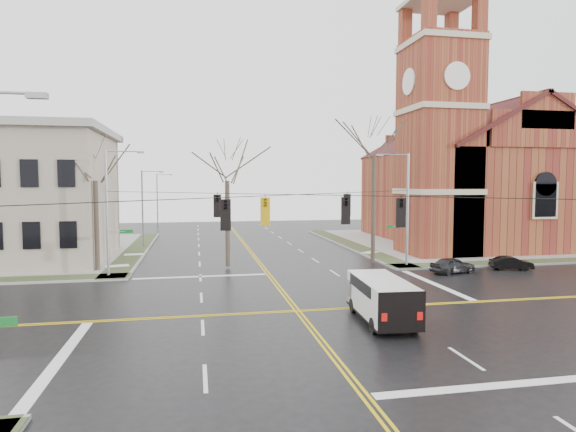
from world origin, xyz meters
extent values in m
plane|color=black|center=(0.00, 0.00, 0.00)|extent=(120.00, 120.00, 0.00)
cube|color=gray|center=(25.00, 25.00, 0.07)|extent=(30.00, 30.00, 0.15)
cube|color=#303E22|center=(11.20, 25.00, 0.15)|extent=(2.00, 30.00, 0.02)
cube|color=#303E22|center=(25.00, 11.20, 0.15)|extent=(30.00, 2.00, 0.02)
cube|color=#303E22|center=(-11.20, 25.00, 0.15)|extent=(2.00, 30.00, 0.02)
cube|color=gold|center=(-0.12, 0.00, 0.01)|extent=(0.12, 100.00, 0.01)
cube|color=gold|center=(0.12, 0.00, 0.01)|extent=(0.12, 100.00, 0.01)
cube|color=gold|center=(0.00, -0.12, 0.01)|extent=(100.00, 0.12, 0.01)
cube|color=gold|center=(0.00, 0.12, 0.01)|extent=(100.00, 0.12, 0.01)
cube|color=silver|center=(5.00, -10.50, 0.01)|extent=(9.50, 0.50, 0.01)
cube|color=silver|center=(-5.00, 10.50, 0.01)|extent=(9.50, 0.50, 0.01)
cube|color=silver|center=(-10.50, -5.00, 0.01)|extent=(0.50, 9.50, 0.01)
cube|color=silver|center=(10.50, 5.00, 0.01)|extent=(0.50, 9.50, 0.01)
cube|color=maroon|center=(17.00, 17.00, 10.00)|extent=(6.00, 6.00, 20.00)
cube|color=#BCAE90|center=(17.00, 17.00, 19.50)|extent=(6.30, 6.30, 0.50)
cylinder|color=silver|center=(17.00, 13.95, 16.00)|extent=(2.40, 0.15, 2.40)
cylinder|color=silver|center=(13.95, 17.00, 16.00)|extent=(0.15, 2.40, 2.40)
cube|color=maroon|center=(26.00, 26.00, 5.00)|extent=(18.00, 24.00, 10.00)
cube|color=maroon|center=(16.80, 20.00, 2.20)|extent=(2.00, 5.00, 4.40)
cylinder|color=gray|center=(11.50, 11.50, 4.65)|extent=(0.20, 0.20, 9.00)
cylinder|color=gray|center=(10.90, 11.50, 3.30)|extent=(1.20, 0.06, 0.06)
cube|color=#0F5A1F|center=(10.20, 11.50, 3.30)|extent=(0.90, 0.04, 0.25)
cylinder|color=gray|center=(10.30, 11.50, 9.05)|extent=(2.40, 0.08, 0.08)
cube|color=gray|center=(9.10, 11.50, 9.00)|extent=(0.50, 0.22, 0.15)
cylinder|color=gray|center=(-11.50, 11.50, 4.65)|extent=(0.20, 0.20, 9.00)
cylinder|color=gray|center=(-10.90, 11.50, 3.30)|extent=(1.20, 0.06, 0.06)
cube|color=#0F5A1F|center=(-10.20, 11.50, 3.30)|extent=(0.90, 0.04, 0.25)
cylinder|color=gray|center=(-10.30, 11.50, 9.05)|extent=(2.40, 0.08, 0.08)
cube|color=gray|center=(-9.10, 11.50, 9.00)|extent=(0.50, 0.22, 0.15)
cube|color=gray|center=(-9.10, -11.50, 9.00)|extent=(0.50, 0.22, 0.15)
cylinder|color=black|center=(0.00, 0.00, 6.20)|extent=(23.02, 23.02, 0.03)
cylinder|color=black|center=(0.00, 0.00, 6.20)|extent=(23.02, 23.02, 0.03)
imported|color=black|center=(-4.00, -4.00, 5.45)|extent=(0.21, 0.26, 1.30)
imported|color=black|center=(4.00, 4.00, 5.45)|extent=(0.21, 0.26, 1.30)
imported|color=#C3960B|center=(-2.00, -2.00, 5.45)|extent=(0.21, 0.26, 1.30)
imported|color=black|center=(-4.00, 4.00, 5.45)|extent=(0.21, 0.26, 1.30)
imported|color=black|center=(4.00, -4.00, 5.45)|extent=(0.21, 0.26, 1.30)
imported|color=black|center=(2.00, -2.00, 5.45)|extent=(0.21, 0.26, 1.30)
cylinder|color=gray|center=(-10.80, 28.00, 4.10)|extent=(0.16, 0.16, 8.00)
cylinder|color=gray|center=(-9.80, 28.00, 8.00)|extent=(2.00, 0.07, 0.07)
cube|color=gray|center=(-8.80, 28.00, 7.95)|extent=(0.45, 0.20, 0.13)
cylinder|color=gray|center=(-10.80, 48.00, 4.10)|extent=(0.16, 0.16, 8.00)
cylinder|color=gray|center=(-9.80, 48.00, 8.00)|extent=(2.00, 0.07, 0.07)
cube|color=gray|center=(-8.80, 48.00, 7.95)|extent=(0.45, 0.20, 0.13)
cube|color=white|center=(3.66, -2.70, 1.23)|extent=(2.44, 5.57, 1.75)
cube|color=white|center=(3.80, -0.44, 0.98)|extent=(2.16, 1.05, 1.23)
cube|color=black|center=(3.82, -0.08, 1.54)|extent=(1.90, 0.24, 0.82)
cube|color=black|center=(3.67, -2.49, 1.80)|extent=(2.35, 3.82, 0.57)
cube|color=#B70C0A|center=(2.69, -5.42, 1.03)|extent=(0.25, 0.09, 0.35)
cube|color=#B70C0A|center=(4.29, -5.52, 1.03)|extent=(0.25, 0.09, 0.35)
cube|color=black|center=(3.66, -2.70, 0.34)|extent=(2.50, 5.62, 0.10)
cylinder|color=black|center=(2.83, -0.84, 0.37)|extent=(0.31, 0.76, 0.74)
cylinder|color=black|center=(4.72, -0.96, 0.37)|extent=(0.31, 0.76, 0.74)
cylinder|color=black|center=(2.60, -4.43, 0.37)|extent=(0.31, 0.76, 0.74)
cylinder|color=black|center=(4.49, -4.55, 0.37)|extent=(0.31, 0.76, 0.74)
imported|color=black|center=(13.74, 8.29, 0.61)|extent=(3.80, 2.21, 1.22)
imported|color=black|center=(19.01, 8.73, 0.52)|extent=(3.36, 1.91, 1.05)
cylinder|color=#372E23|center=(-12.72, 14.00, 3.57)|extent=(0.36, 0.36, 6.83)
cylinder|color=#372E23|center=(-2.79, 13.59, 3.55)|extent=(0.36, 0.36, 6.81)
cylinder|color=#372E23|center=(9.42, 13.65, 4.60)|extent=(0.36, 0.36, 8.90)
camera|label=1|loc=(-5.23, -24.64, 6.84)|focal=30.00mm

